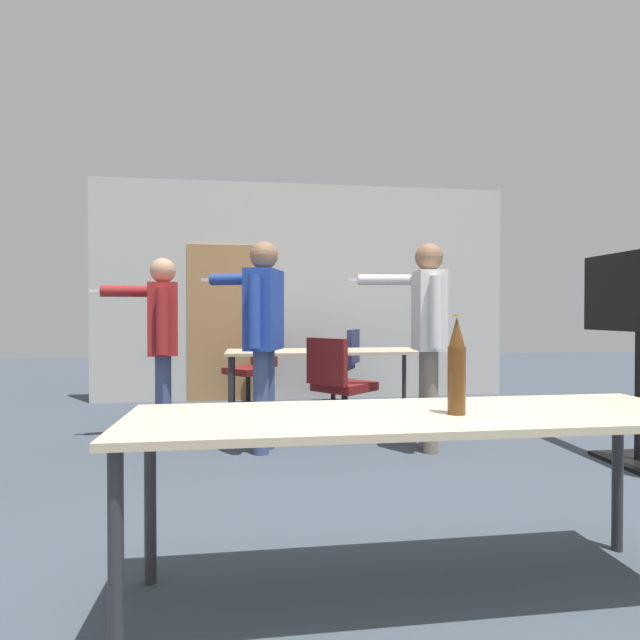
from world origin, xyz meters
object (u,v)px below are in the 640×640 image
at_px(office_chair_mid_tucked, 253,372).
at_px(office_chair_far_right, 339,369).
at_px(person_left_plaid, 161,333).
at_px(beer_bottle, 457,367).
at_px(person_right_polo, 262,324).
at_px(person_far_watching, 427,324).
at_px(tv_screen, 640,327).
at_px(office_chair_near_pushed, 339,391).

bearing_deg(office_chair_mid_tucked, office_chair_far_right, -135.71).
xyz_separation_m(person_left_plaid, beer_bottle, (1.59, -2.61, -0.04)).
bearing_deg(office_chair_mid_tucked, beer_bottle, 148.96).
bearing_deg(office_chair_far_right, beer_bottle, -158.91).
height_order(office_chair_mid_tucked, beer_bottle, beer_bottle).
bearing_deg(person_right_polo, person_left_plaid, 88.67).
bearing_deg(person_left_plaid, person_far_watching, -110.55).
xyz_separation_m(person_left_plaid, person_right_polo, (0.87, -0.31, 0.08)).
bearing_deg(person_left_plaid, beer_bottle, -157.56).
bearing_deg(person_far_watching, beer_bottle, 170.26).
bearing_deg(person_far_watching, tv_screen, -104.21).
height_order(tv_screen, office_chair_far_right, tv_screen).
distance_m(person_left_plaid, beer_bottle, 3.06).
xyz_separation_m(person_right_polo, office_chair_near_pushed, (0.72, 0.36, -0.63)).
xyz_separation_m(office_chair_far_right, office_chair_mid_tucked, (-1.07, 0.08, -0.03)).
bearing_deg(beer_bottle, tv_screen, 36.41).
xyz_separation_m(person_right_polo, office_chair_mid_tucked, (-0.08, 2.04, -0.64)).
distance_m(tv_screen, person_left_plaid, 3.86).
bearing_deg(office_chair_near_pushed, office_chair_mid_tucked, 164.43).
relative_size(person_left_plaid, person_right_polo, 0.93).
distance_m(office_chair_far_right, office_chair_mid_tucked, 1.07).
height_order(person_right_polo, office_chair_mid_tucked, person_right_polo).
bearing_deg(person_left_plaid, person_right_polo, -118.28).
distance_m(tv_screen, office_chair_far_right, 3.33).
xyz_separation_m(office_chair_far_right, beer_bottle, (-0.27, -4.26, 0.49)).
bearing_deg(office_chair_far_right, person_right_polo, 177.95).
bearing_deg(person_right_polo, person_far_watching, -78.45).
distance_m(person_far_watching, person_left_plaid, 2.28).
height_order(office_chair_far_right, beer_bottle, beer_bottle).
distance_m(person_left_plaid, office_chair_far_right, 2.54).
height_order(person_right_polo, beer_bottle, person_right_polo).
height_order(person_left_plaid, office_chair_far_right, person_left_plaid).
height_order(tv_screen, beer_bottle, tv_screen).
distance_m(tv_screen, beer_bottle, 2.65).
bearing_deg(office_chair_near_pushed, person_right_polo, -104.00).
relative_size(person_far_watching, beer_bottle, 4.41).
bearing_deg(office_chair_far_right, office_chair_near_pushed, -164.99).
height_order(tv_screen, office_chair_near_pushed, tv_screen).
xyz_separation_m(office_chair_mid_tucked, office_chair_near_pushed, (0.80, -1.67, 0.01)).
distance_m(person_far_watching, person_right_polo, 1.38).
relative_size(office_chair_far_right, beer_bottle, 2.41).
height_order(person_far_watching, office_chair_far_right, person_far_watching).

